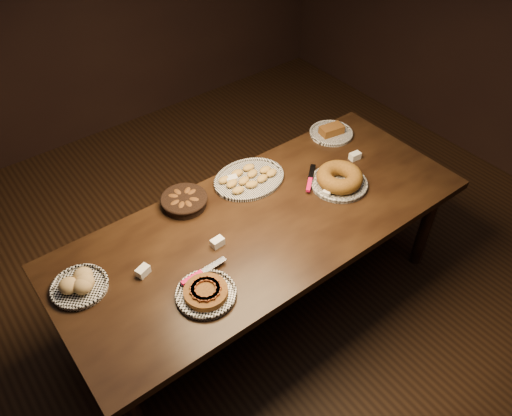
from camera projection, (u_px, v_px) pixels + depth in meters
ground at (264, 300)px, 3.32m from camera, size 5.00×5.00×0.00m
buffet_table at (265, 229)px, 2.85m from camera, size 2.40×1.00×0.75m
apple_tart_plate at (206, 292)px, 2.41m from camera, size 0.35×0.30×0.06m
madeleine_platter at (249, 178)px, 3.04m from camera, size 0.45×0.37×0.05m
bundt_cake_plate at (339, 179)px, 3.00m from camera, size 0.39×0.41×0.11m
croissant_basket at (184, 200)px, 2.87m from camera, size 0.27×0.27×0.07m
bread_roll_plate at (80, 284)px, 2.43m from camera, size 0.28×0.28×0.09m
loaf_plate at (331, 132)px, 3.40m from camera, size 0.30×0.30×0.07m
tent_cards at (261, 205)px, 2.86m from camera, size 1.61×0.51×0.04m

